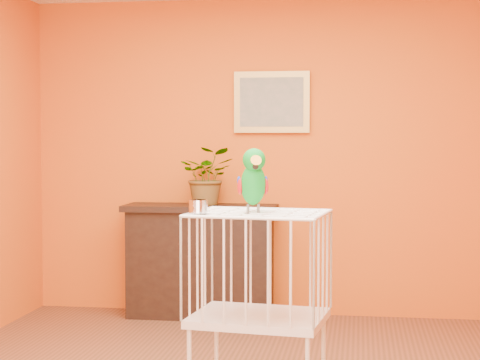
# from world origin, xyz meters

# --- Properties ---
(room_shell) EXTENTS (4.50, 4.50, 4.50)m
(room_shell) POSITION_xyz_m (0.00, 0.00, 1.58)
(room_shell) COLOR #CE5C13
(room_shell) RESTS_ON ground
(console_cabinet) EXTENTS (1.23, 0.44, 0.91)m
(console_cabinet) POSITION_xyz_m (-0.56, 2.03, 0.46)
(console_cabinet) COLOR black
(console_cabinet) RESTS_ON ground
(potted_plant) EXTENTS (0.47, 0.51, 0.37)m
(potted_plant) POSITION_xyz_m (-0.50, 2.03, 1.10)
(potted_plant) COLOR #26722D
(potted_plant) RESTS_ON console_cabinet
(framed_picture) EXTENTS (0.62, 0.04, 0.50)m
(framed_picture) POSITION_xyz_m (0.00, 2.22, 1.75)
(framed_picture) COLOR #BF9644
(framed_picture) RESTS_ON room_shell
(birdcage) EXTENTS (0.75, 0.61, 1.06)m
(birdcage) POSITION_xyz_m (0.19, -0.12, 0.55)
(birdcage) COLOR silver
(birdcage) RESTS_ON ground
(feed_cup) EXTENTS (0.10, 0.10, 0.07)m
(feed_cup) POSITION_xyz_m (-0.11, -0.26, 1.10)
(feed_cup) COLOR silver
(feed_cup) RESTS_ON birdcage
(parrot) EXTENTS (0.18, 0.31, 0.34)m
(parrot) POSITION_xyz_m (0.17, -0.16, 1.24)
(parrot) COLOR #59544C
(parrot) RESTS_ON birdcage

